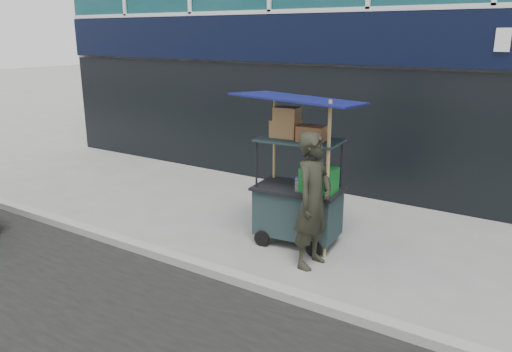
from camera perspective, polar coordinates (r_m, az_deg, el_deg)
The scene contains 4 objects.
ground at distance 6.55m, azimuth -1.74°, elevation -11.22°, with size 80.00×80.00×0.00m, color slate.
curb at distance 6.37m, azimuth -2.79°, elevation -11.42°, with size 80.00×0.18×0.12m, color gray.
vendor_cart at distance 7.22m, azimuth 4.96°, elevation -1.91°, with size 1.75×1.31×2.22m.
vendor_man at distance 6.51m, azimuth 6.54°, elevation -2.83°, with size 0.66×0.43×1.81m, color black.
Camera 1 is at (3.35, -4.76, 2.99)m, focal length 35.00 mm.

